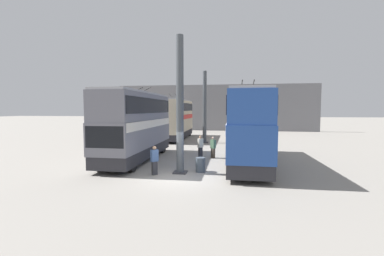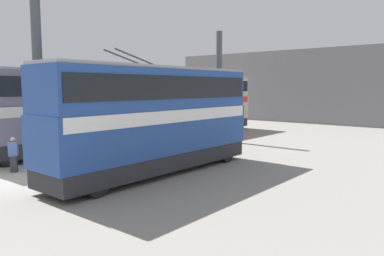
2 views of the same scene
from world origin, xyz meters
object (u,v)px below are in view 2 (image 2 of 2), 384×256
at_px(oil_drum, 65,167).
at_px(person_by_right_row, 13,154).
at_px(bus_right_mid, 204,100).
at_px(person_by_left_row, 145,146).
at_px(bus_left_far, 156,113).
at_px(bus_right_near, 60,107).
at_px(person_aisle_midway, 133,143).

bearing_deg(oil_drum, person_by_right_row, 113.52).
xyz_separation_m(bus_right_mid, person_by_left_row, (-12.55, -5.63, -2.00)).
distance_m(bus_left_far, oil_drum, 4.82).
xyz_separation_m(person_by_right_row, person_by_left_row, (5.70, -3.02, -0.01)).
distance_m(bus_left_far, bus_right_near, 8.02).
xyz_separation_m(bus_right_near, oil_drum, (-2.96, -5.19, -2.45)).
bearing_deg(bus_right_mid, oil_drum, -163.15).
xyz_separation_m(bus_right_near, person_by_right_row, (-4.08, -2.61, -1.99)).
relative_size(bus_left_far, person_by_left_row, 6.82).
height_order(person_by_right_row, oil_drum, person_by_right_row).
relative_size(bus_left_far, bus_right_mid, 1.04).
bearing_deg(person_by_right_row, person_aisle_midway, -67.20).
xyz_separation_m(person_by_right_row, oil_drum, (1.12, -2.57, -0.46)).
distance_m(bus_left_far, person_by_left_row, 3.43).
bearing_deg(person_aisle_midway, bus_right_near, 62.97).
relative_size(person_by_right_row, oil_drum, 1.93).
distance_m(person_by_left_row, oil_drum, 4.62).
bearing_deg(person_by_left_row, bus_left_far, 105.20).
xyz_separation_m(bus_left_far, bus_right_near, (-0.11, 8.02, 0.05)).
bearing_deg(oil_drum, person_aisle_midway, 6.90).
bearing_deg(bus_right_near, bus_left_far, -89.21).
distance_m(bus_left_far, bus_right_mid, 16.18).
distance_m(bus_right_near, person_by_right_row, 5.24).
bearing_deg(person_by_right_row, oil_drum, -114.29).
distance_m(person_aisle_midway, person_by_left_row, 1.01).
bearing_deg(oil_drum, person_by_left_row, -5.57).
height_order(bus_right_mid, person_by_right_row, bus_right_mid).
relative_size(bus_left_far, person_aisle_midway, 6.49).
bearing_deg(bus_left_far, person_by_left_row, 57.70).
bearing_deg(person_aisle_midway, bus_right_mid, -26.27).
distance_m(person_by_right_row, oil_drum, 2.84).
distance_m(bus_right_mid, person_by_right_row, 18.54).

